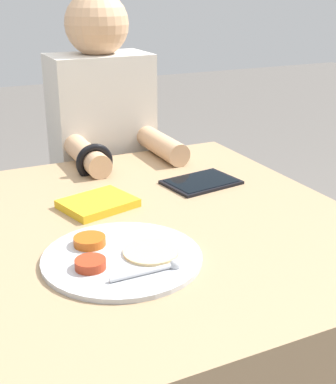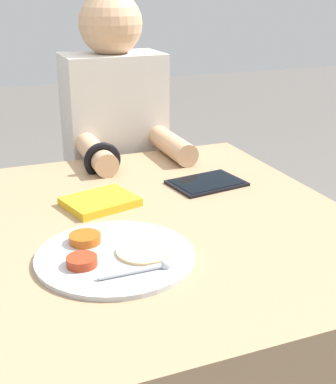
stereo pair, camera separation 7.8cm
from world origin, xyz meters
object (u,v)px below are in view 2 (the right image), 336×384
(person_diner, at_px, (117,177))
(tablet_device, at_px, (207,183))
(red_notebook, at_px, (100,202))
(thali_tray, at_px, (114,255))

(person_diner, bearing_deg, tablet_device, -77.17)
(red_notebook, relative_size, tablet_device, 0.93)
(tablet_device, bearing_deg, red_notebook, -173.44)
(red_notebook, bearing_deg, person_diner, 69.54)
(thali_tray, distance_m, person_diner, 0.85)
(person_diner, bearing_deg, red_notebook, -110.46)
(thali_tray, xyz_separation_m, red_notebook, (0.05, 0.28, 0.00))
(red_notebook, distance_m, person_diner, 0.58)
(thali_tray, relative_size, person_diner, 0.27)
(thali_tray, distance_m, red_notebook, 0.28)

